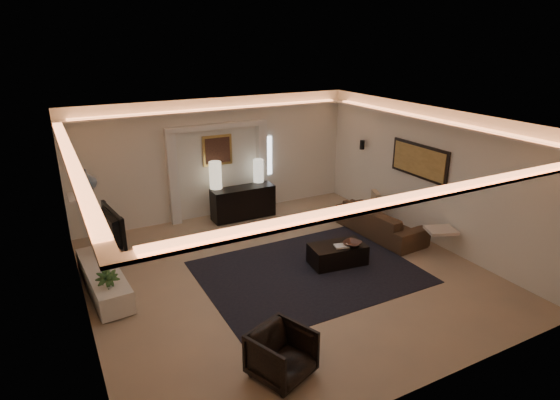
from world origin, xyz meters
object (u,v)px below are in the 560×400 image
console (243,202)px  armchair (282,354)px  coffee_table (337,254)px  sofa (380,221)px

console → armchair: 5.71m
coffee_table → armchair: size_ratio=1.46×
sofa → coffee_table: sofa is taller
console → coffee_table: bearing=-77.8°
sofa → armchair: bearing=122.8°
coffee_table → sofa: bearing=31.3°
sofa → console: bearing=41.0°
armchair → console: bearing=50.1°
console → armchair: size_ratio=2.09×
armchair → coffee_table: bearing=21.5°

